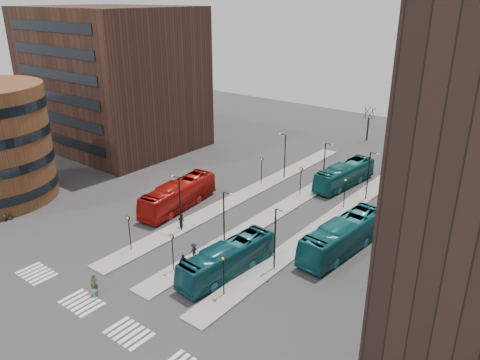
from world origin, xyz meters
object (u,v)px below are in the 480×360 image
Objects in this scene: teal_bus_d at (427,167)px; bicycle_mid at (3,217)px; commuter_a at (181,221)px; teal_bus_a at (227,259)px; teal_bus_b at (344,175)px; suitcase at (94,293)px; commuter_b at (183,263)px; commuter_c at (194,251)px; red_bus at (178,195)px; teal_bus_c at (343,236)px; traveller at (94,284)px; bicycle_far at (7,215)px.

teal_bus_d reaches higher than bicycle_mid.
bicycle_mid is at bearing 35.19° from commuter_a.
teal_bus_a is 0.96× the size of teal_bus_b.
commuter_b is at bearing 47.53° from suitcase.
suitcase is 13.70m from commuter_a.
teal_bus_a is 4.28m from commuter_c.
commuter_a is 6.51m from commuter_c.
teal_bus_c is at bearing 1.32° from red_bus.
red_bus reaches higher than traveller.
teal_bus_b is at bearing -135.64° from teal_bus_d.
red_bus is (-6.97, 16.89, 1.34)m from suitcase.
teal_bus_c reaches higher than bicycle_far.
commuter_c is (-0.81, 2.26, -0.08)m from commuter_b.
commuter_a is (-15.78, -32.03, -0.63)m from teal_bus_d.
bicycle_far is (-17.07, -10.61, -0.41)m from commuter_a.
teal_bus_a is 6.71× the size of commuter_c.
commuter_b is 1.03× the size of bicycle_far.
red_bus is 1.09× the size of teal_bus_d.
teal_bus_a reaches higher than commuter_c.
commuter_a is at bearing 57.24° from traveller.
traveller is at bearing -104.46° from bicycle_mid.
commuter_b is at bearing -49.87° from red_bus.
bicycle_far is at bearing 33.95° from commuter_a.
suitcase is 11.71m from teal_bus_a.
teal_bus_b is at bearing -108.51° from commuter_a.
commuter_b is at bearing -86.39° from bicycle_mid.
teal_bus_c is 25.67m from teal_bus_d.
teal_bus_b reaches higher than bicycle_mid.
bicycle_mid is (-32.98, -17.48, -1.20)m from teal_bus_c.
commuter_b is at bearing -123.35° from teal_bus_c.
red_bus reaches higher than commuter_c.
commuter_b is (3.17, 7.39, 0.59)m from suitcase.
bicycle_far reaches higher than suitcase.
teal_bus_c is at bearing 11.36° from traveller.
teal_bus_b reaches higher than bicycle_far.
commuter_a is at bearing -153.21° from teal_bus_c.
bicycle_mid is 0.52m from bicycle_far.
commuter_a reaches higher than suitcase.
teal_bus_a is 36.30m from teal_bus_d.
teal_bus_c is 14.62m from commuter_c.
red_bus is at bearing -57.50° from bicycle_far.
teal_bus_b is (5.28, 35.35, 1.25)m from suitcase.
teal_bus_d is (6.20, 35.77, 0.01)m from teal_bus_a.
commuter_a is 1.02× the size of bicycle_far.
commuter_c is at bearing -87.62° from bicycle_far.
traveller is at bearing 163.85° from commuter_b.
red_bus is 7.49× the size of bicycle_mid.
traveller is 19.84m from bicycle_mid.
teal_bus_b is 6.58× the size of bicycle_far.
suitcase is at bearing 3.69° from commuter_c.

